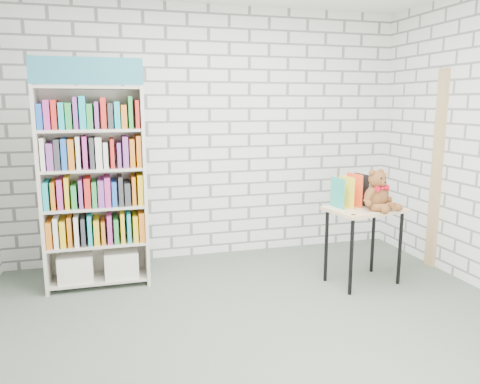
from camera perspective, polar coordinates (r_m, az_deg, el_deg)
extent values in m
plane|color=#4C584A|center=(3.81, 3.13, -16.57)|extent=(4.50, 4.50, 0.00)
cube|color=silver|center=(5.33, -3.71, 7.01)|extent=(4.50, 0.02, 2.80)
cube|color=silver|center=(1.67, 26.38, -2.52)|extent=(4.50, 0.02, 2.80)
cube|color=beige|center=(4.66, -22.99, 0.09)|extent=(0.03, 0.37, 1.91)
cube|color=beige|center=(4.63, -11.60, 0.67)|extent=(0.03, 0.37, 1.91)
cube|color=beige|center=(4.79, -17.27, 0.75)|extent=(0.95, 0.02, 1.91)
cube|color=teal|center=(4.38, -18.17, 13.87)|extent=(0.95, 0.02, 0.23)
cube|color=beige|center=(4.85, -16.72, -10.02)|extent=(0.89, 0.35, 0.03)
cube|color=beige|center=(4.74, -16.95, -5.94)|extent=(0.89, 0.35, 0.03)
cube|color=beige|center=(4.65, -17.20, -1.68)|extent=(0.89, 0.35, 0.03)
cube|color=beige|center=(4.59, -17.45, 2.72)|extent=(0.89, 0.35, 0.03)
cube|color=beige|center=(4.56, -17.71, 7.21)|extent=(0.89, 0.35, 0.03)
cube|color=beige|center=(4.55, -17.99, 12.01)|extent=(0.89, 0.35, 0.03)
cube|color=silver|center=(4.82, -19.36, -8.56)|extent=(0.32, 0.31, 0.25)
cube|color=silver|center=(4.81, -14.26, -8.32)|extent=(0.32, 0.31, 0.25)
cube|color=red|center=(4.69, -17.05, -4.33)|extent=(0.89, 0.31, 0.25)
cube|color=yellow|center=(4.62, -17.30, 0.00)|extent=(0.89, 0.31, 0.25)
cube|color=blue|center=(4.56, -17.55, 4.45)|extent=(0.89, 0.31, 0.25)
cube|color=green|center=(4.54, -17.81, 8.98)|extent=(0.89, 0.31, 0.25)
cube|color=tan|center=(4.67, 14.96, -2.05)|extent=(0.78, 0.61, 0.03)
cylinder|color=black|center=(4.44, 13.40, -7.72)|extent=(0.03, 0.03, 0.73)
cylinder|color=black|center=(4.72, 10.47, -6.47)|extent=(0.03, 0.03, 0.73)
cylinder|color=black|center=(4.83, 18.92, -6.51)|extent=(0.03, 0.03, 0.73)
cylinder|color=black|center=(5.09, 15.90, -5.45)|extent=(0.03, 0.03, 0.73)
cylinder|color=black|center=(4.35, 13.65, -2.74)|extent=(0.05, 0.05, 0.01)
cylinder|color=black|center=(4.73, 19.02, -1.94)|extent=(0.05, 0.05, 0.01)
cube|color=teal|center=(4.57, 11.87, -0.10)|extent=(0.05, 0.22, 0.29)
cube|color=yellow|center=(4.63, 12.80, 0.00)|extent=(0.05, 0.22, 0.29)
cube|color=#FF491B|center=(4.69, 13.71, 0.09)|extent=(0.05, 0.22, 0.29)
cube|color=black|center=(4.75, 14.60, 0.19)|extent=(0.05, 0.22, 0.29)
cube|color=silver|center=(4.81, 15.46, 0.28)|extent=(0.05, 0.22, 0.29)
cube|color=#BD6421|center=(4.87, 16.30, 0.37)|extent=(0.05, 0.22, 0.29)
ellipsoid|color=brown|center=(4.61, 16.22, -0.62)|extent=(0.23, 0.19, 0.23)
sphere|color=brown|center=(4.58, 16.39, 1.48)|extent=(0.16, 0.16, 0.16)
sphere|color=brown|center=(4.53, 15.79, 2.26)|extent=(0.06, 0.06, 0.06)
sphere|color=brown|center=(4.62, 16.74, 2.37)|extent=(0.06, 0.06, 0.06)
sphere|color=brown|center=(4.54, 17.00, 1.10)|extent=(0.06, 0.06, 0.06)
sphere|color=black|center=(4.51, 16.82, 1.61)|extent=(0.02, 0.02, 0.02)
sphere|color=black|center=(4.56, 17.26, 1.67)|extent=(0.02, 0.02, 0.02)
sphere|color=black|center=(4.52, 17.29, 1.12)|extent=(0.02, 0.02, 0.02)
cylinder|color=brown|center=(4.51, 15.53, -0.43)|extent=(0.13, 0.09, 0.16)
cylinder|color=brown|center=(4.68, 17.33, -0.12)|extent=(0.11, 0.12, 0.16)
sphere|color=brown|center=(4.48, 15.38, -1.32)|extent=(0.06, 0.06, 0.06)
sphere|color=brown|center=(4.71, 17.69, -0.88)|extent=(0.06, 0.06, 0.06)
cylinder|color=brown|center=(4.51, 16.76, -1.83)|extent=(0.16, 0.18, 0.09)
cylinder|color=brown|center=(4.61, 17.77, -1.62)|extent=(0.07, 0.17, 0.09)
sphere|color=brown|center=(4.44, 17.29, -2.11)|extent=(0.08, 0.08, 0.08)
sphere|color=brown|center=(4.58, 18.72, -1.80)|extent=(0.08, 0.08, 0.08)
cone|color=red|center=(4.52, 16.63, 0.39)|extent=(0.08, 0.08, 0.06)
cone|color=red|center=(4.58, 17.23, 0.49)|extent=(0.08, 0.08, 0.06)
sphere|color=red|center=(4.55, 16.96, 0.43)|extent=(0.03, 0.03, 0.03)
cube|color=tan|center=(5.37, 22.87, 2.45)|extent=(0.05, 0.12, 2.10)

